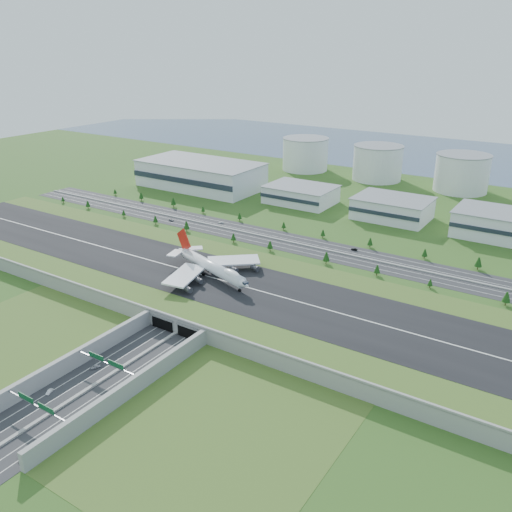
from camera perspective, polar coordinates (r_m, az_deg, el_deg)
The scene contains 23 objects.
ground at distance 311.04m, azimuth -2.38°, elevation -4.29°, with size 1200.00×1200.00×0.00m, color #2D591C.
airfield_deck at distance 309.18m, azimuth -2.41°, elevation -3.61°, with size 520.00×100.00×9.20m.
underpass_road at distance 246.09m, azimuth -16.17°, elevation -11.98°, with size 38.80×120.40×8.00m.
sign_gantry_near at distance 246.51m, azimuth -15.49°, elevation -10.86°, with size 38.70×0.70×9.80m.
sign_gantry_far at distance 229.69m, azimuth -22.11°, elevation -14.46°, with size 38.70×0.70×9.80m.
north_expressway at distance 385.86m, azimuth 5.77°, elevation 0.96°, with size 560.00×36.00×0.12m, color #28282B.
tree_row at distance 378.14m, azimuth 7.73°, elevation 1.16°, with size 499.98×48.67×8.45m.
hangar_west at distance 544.00m, azimuth -5.84°, elevation 8.51°, with size 120.00×60.00×25.00m, color silver.
hangar_mid_a at distance 490.15m, azimuth 4.74°, elevation 6.46°, with size 58.00×42.00×15.00m, color silver.
hangar_mid_b at distance 457.54m, azimuth 14.16°, elevation 4.87°, with size 58.00×42.00×17.00m, color silver.
hangar_mid_c at distance 439.83m, azimuth 24.00°, elevation 3.07°, with size 58.00×42.00×19.00m, color silver.
fuel_tank_a at distance 618.53m, azimuth 5.21°, elevation 10.62°, with size 50.00×50.00×35.00m, color white.
fuel_tank_b at distance 584.58m, azimuth 12.68°, elevation 9.53°, with size 50.00×50.00×35.00m, color white.
fuel_tank_c at distance 561.55m, azimuth 20.85°, elevation 8.15°, with size 50.00×50.00×35.00m, color white.
bay_water at distance 738.29m, azimuth 19.97°, elevation 9.87°, with size 1200.00×260.00×0.06m, color #3B5171.
boeing_747 at distance 315.36m, azimuth -4.73°, elevation -1.12°, with size 69.25×64.43×22.14m.
car_0 at distance 257.18m, azimuth -16.57°, elevation -11.11°, with size 1.81×4.51×1.54m, color #B7B8BC.
car_1 at distance 247.39m, azimuth -20.92°, elevation -13.18°, with size 1.39×3.97×1.31m, color white.
car_2 at distance 257.60m, azimuth -8.86°, elevation -10.30°, with size 2.75×5.97×1.66m, color #0E0E46.
car_3 at distance 218.69m, azimuth -23.05°, elevation -18.70°, with size 2.03×5.01×1.45m, color #AD1024.
car_4 at distance 444.69m, azimuth -8.91°, elevation 3.76°, with size 1.81×4.49×1.53m, color #5E5E63.
car_5 at distance 383.37m, azimuth 10.31°, elevation 0.69°, with size 1.56×4.47×1.47m, color black.
car_7 at distance 434.71m, azimuth -3.75°, elevation 3.55°, with size 1.85×4.55×1.32m, color white.
Camera 1 is at (162.74, -227.02, 136.82)m, focal length 38.00 mm.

